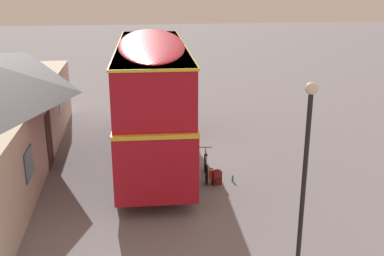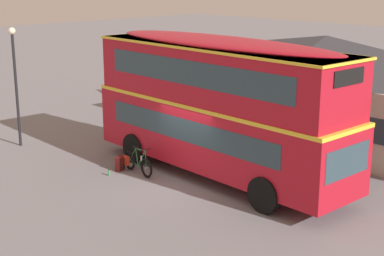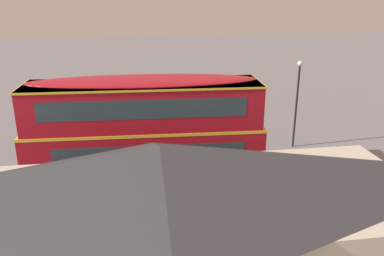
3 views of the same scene
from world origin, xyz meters
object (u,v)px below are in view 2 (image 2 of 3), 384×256
object	(u,v)px
touring_bicycle	(136,163)
street_lamp	(15,74)
double_decker_bus	(218,101)
water_bottle_green_metal	(109,173)
backpack_on_ground	(120,163)

from	to	relation	value
touring_bicycle	street_lamp	size ratio (longest dim) A/B	0.37
touring_bicycle	street_lamp	distance (m)	6.58
street_lamp	double_decker_bus	bearing A→B (deg)	20.04
double_decker_bus	water_bottle_green_metal	bearing A→B (deg)	-135.49
touring_bicycle	water_bottle_green_metal	distance (m)	1.01
double_decker_bus	backpack_on_ground	xyz separation A→B (m)	(-2.85, -2.02, -2.36)
double_decker_bus	backpack_on_ground	distance (m)	4.21
water_bottle_green_metal	street_lamp	bearing A→B (deg)	-176.33
water_bottle_green_metal	street_lamp	xyz separation A→B (m)	(-5.51, -0.35, 2.83)
touring_bicycle	backpack_on_ground	xyz separation A→B (m)	(-0.61, -0.26, -0.08)
backpack_on_ground	touring_bicycle	bearing A→B (deg)	22.76
double_decker_bus	touring_bicycle	distance (m)	3.65
touring_bicycle	street_lamp	bearing A→B (deg)	-168.38
double_decker_bus	touring_bicycle	world-z (taller)	double_decker_bus
backpack_on_ground	street_lamp	xyz separation A→B (m)	(-5.33, -0.97, 2.64)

